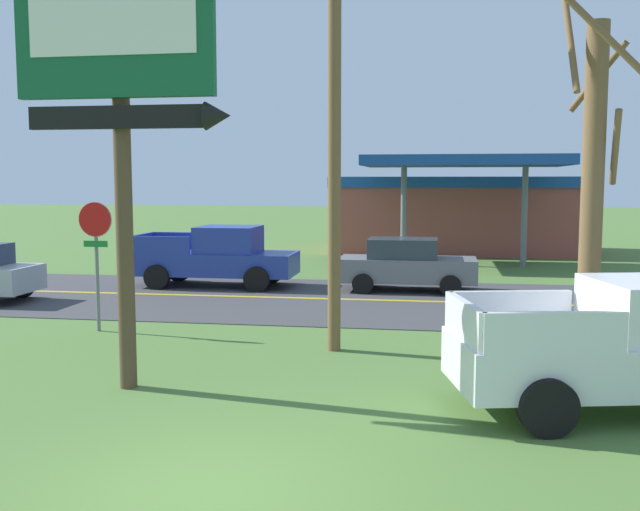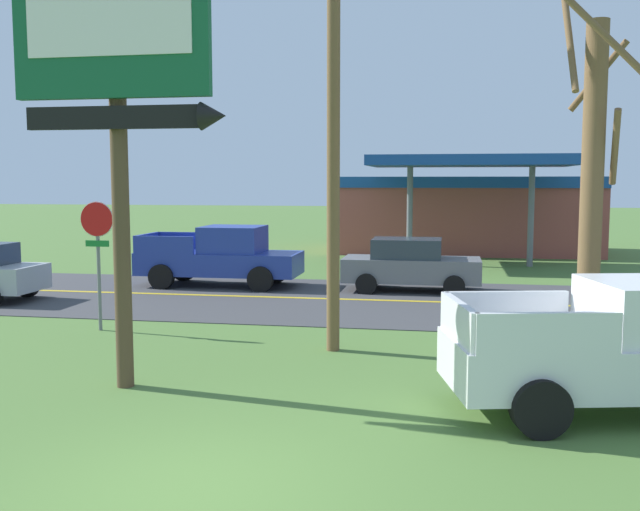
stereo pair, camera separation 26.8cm
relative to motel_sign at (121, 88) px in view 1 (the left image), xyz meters
The scene contains 11 objects.
ground_plane 6.50m from the motel_sign, 55.38° to the right, with size 180.00×180.00×0.00m, color #4C7033.
road_asphalt 10.90m from the motel_sign, 75.45° to the left, with size 140.00×8.00×0.02m, color #3D3D3F.
road_centre_line 10.90m from the motel_sign, 75.45° to the left, with size 126.00×0.20×0.01m, color gold.
motel_sign is the anchor object (origin of this frame).
stop_sign 5.76m from the motel_sign, 121.69° to the left, with size 0.80×0.08×2.95m.
utility_pole 4.41m from the motel_sign, 48.34° to the left, with size 1.91×0.26×9.50m.
bare_tree 8.37m from the motel_sign, 20.33° to the left, with size 1.46×1.44×6.77m.
gas_station 25.40m from the motel_sign, 76.23° to the left, with size 12.00×11.50×4.40m.
pickup_white_parked_on_lawn 8.77m from the motel_sign, ahead, with size 5.50×3.07×1.96m.
pickup_blue_on_road 12.26m from the motel_sign, 100.07° to the left, with size 5.20×2.24×1.96m.
car_grey_far_lane 12.79m from the motel_sign, 70.57° to the left, with size 4.20×2.00×1.64m.
Camera 1 is at (2.47, -7.35, 3.41)m, focal length 40.52 mm.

